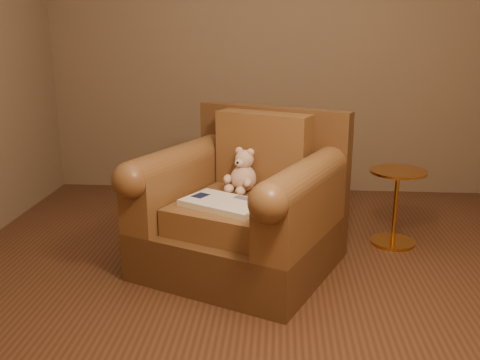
{
  "coord_description": "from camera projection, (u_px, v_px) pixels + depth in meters",
  "views": [
    {
      "loc": [
        0.1,
        -2.88,
        1.46
      ],
      "look_at": [
        -0.13,
        0.19,
        0.59
      ],
      "focal_mm": 40.0,
      "sensor_mm": 36.0,
      "label": 1
    }
  ],
  "objects": [
    {
      "name": "armchair",
      "position": [
        244.0,
        209.0,
        3.35
      ],
      "size": [
        1.4,
        1.37,
        0.97
      ],
      "rotation": [
        0.0,
        0.0,
        -0.42
      ],
      "color": "brown",
      "rests_on": "floor"
    },
    {
      "name": "side_table",
      "position": [
        396.0,
        205.0,
        3.71
      ],
      "size": [
        0.38,
        0.38,
        0.54
      ],
      "color": "gold",
      "rests_on": "floor"
    },
    {
      "name": "floor",
      "position": [
        260.0,
        285.0,
        3.17
      ],
      "size": [
        4.0,
        4.0,
        0.0
      ],
      "primitive_type": "plane",
      "color": "#512F1C",
      "rests_on": "ground"
    },
    {
      "name": "guidebook",
      "position": [
        224.0,
        203.0,
        3.12
      ],
      "size": [
        0.56,
        0.49,
        0.04
      ],
      "rotation": [
        0.0,
        0.0,
        -0.52
      ],
      "color": "beige",
      "rests_on": "armchair"
    },
    {
      "name": "teddy_bear",
      "position": [
        242.0,
        175.0,
        3.41
      ],
      "size": [
        0.21,
        0.24,
        0.28
      ],
      "rotation": [
        0.0,
        0.0,
        -0.51
      ],
      "color": "beige",
      "rests_on": "armchair"
    }
  ]
}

